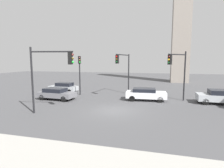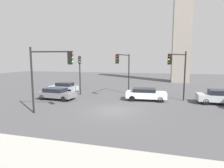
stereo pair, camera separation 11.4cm
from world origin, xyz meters
TOP-DOWN VIEW (x-y plane):
  - ground_plane at (0.00, 0.00)m, footprint 104.46×104.46m
  - sidewalk_corner at (0.00, -8.80)m, footprint 37.61×3.19m
  - traffic_light_0 at (-0.57, 6.99)m, footprint 1.00×4.21m
  - traffic_light_1 at (-6.33, 6.48)m, footprint 0.44×0.49m
  - traffic_light_2 at (-5.00, -2.24)m, footprint 3.66×0.86m
  - traffic_light_3 at (5.73, 5.09)m, footprint 2.06×2.41m
  - car_0 at (-9.38, 7.58)m, footprint 4.03×1.70m
  - car_3 at (2.40, 5.04)m, footprint 4.58×2.17m
  - car_4 at (-7.70, 2.91)m, footprint 4.35×2.13m
  - car_5 at (10.04, 5.27)m, footprint 4.33×1.97m
  - skyline_tower at (7.95, 25.21)m, footprint 3.51×3.51m

SIDE VIEW (x-z plane):
  - ground_plane at x=0.00m, z-range 0.00..0.00m
  - sidewalk_corner at x=0.00m, z-range 0.00..0.15m
  - car_4 at x=-7.70m, z-range 0.05..1.39m
  - car_0 at x=-9.38m, z-range 0.03..1.43m
  - car_3 at x=2.40m, z-range 0.06..1.44m
  - car_5 at x=10.04m, z-range 0.04..1.53m
  - traffic_light_1 at x=-6.33m, z-range 1.01..6.12m
  - traffic_light_3 at x=5.73m, z-range 1.08..6.61m
  - traffic_light_0 at x=-0.57m, z-range 1.24..6.63m
  - traffic_light_2 at x=-5.00m, z-range 1.12..6.76m
  - skyline_tower at x=7.95m, z-range 0.00..26.40m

